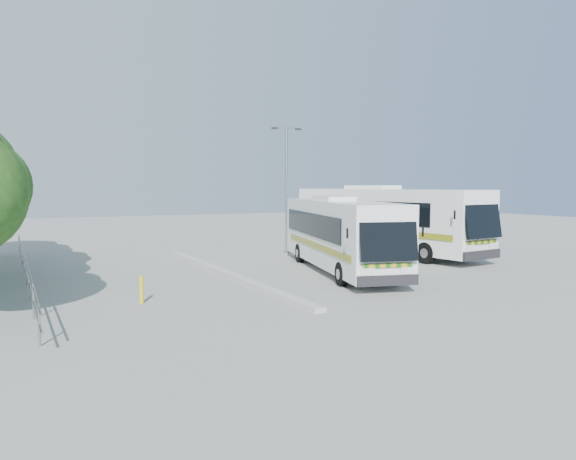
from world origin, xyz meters
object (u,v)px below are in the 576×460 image
coach_main (339,233)px  coach_adjacent (385,218)px  lamppost (287,183)px  bollard (141,290)px

coach_main → coach_adjacent: size_ratio=0.87×
lamppost → bollard: bearing=-132.4°
coach_adjacent → lamppost: 5.85m
coach_main → lamppost: (0.94, 7.11, 2.24)m
coach_adjacent → bollard: (-15.02, -7.26, -1.52)m
coach_main → coach_adjacent: (5.67, 4.30, 0.26)m
coach_main → bollard: 9.89m
lamppost → coach_main: bearing=-94.3°
coach_main → lamppost: size_ratio=1.60×
lamppost → bollard: size_ratio=8.00×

